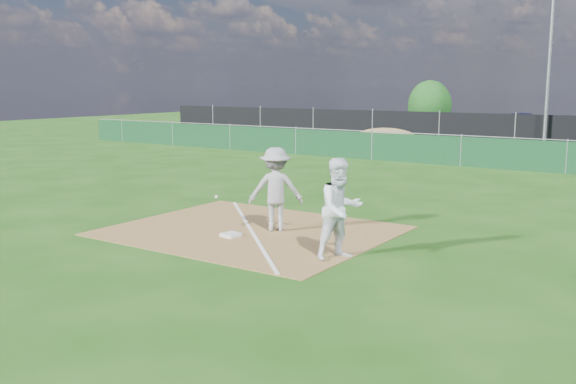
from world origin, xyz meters
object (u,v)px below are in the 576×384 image
object	(u,v)px
first_base	(231,235)
play_at_first	(276,189)
car_mid	(531,128)
light_pole	(549,69)
runner	(340,209)
car_left	(419,125)
tree_left	(430,105)

from	to	relation	value
first_base	play_at_first	bearing A→B (deg)	65.63
play_at_first	car_mid	distance (m)	26.48
light_pole	runner	distance (m)	22.84
light_pole	car_mid	world-z (taller)	light_pole
car_left	tree_left	xyz separation A→B (m)	(-1.06, 4.40, 1.07)
play_at_first	light_pole	bearing A→B (deg)	87.24
light_pole	play_at_first	distance (m)	21.62
play_at_first	runner	bearing A→B (deg)	-27.37
first_base	car_mid	bearing A→B (deg)	90.78
first_base	light_pole	bearing A→B (deg)	86.17
light_pole	car_left	distance (m)	10.67
car_mid	car_left	bearing A→B (deg)	68.08
light_pole	first_base	xyz separation A→B (m)	(-1.50, -22.42, -3.94)
light_pole	runner	bearing A→B (deg)	-86.65
play_at_first	tree_left	xyz separation A→B (m)	(-8.76, 30.99, 0.86)
play_at_first	car_left	bearing A→B (deg)	106.14
car_left	car_mid	size ratio (longest dim) A/B	0.89
light_pole	play_at_first	xyz separation A→B (m)	(-1.03, -21.38, -3.03)
car_mid	tree_left	bearing A→B (deg)	39.39
play_at_first	car_mid	xyz separation A→B (m)	(-0.85, 26.47, -0.14)
light_pole	tree_left	world-z (taller)	light_pole
tree_left	car_mid	bearing A→B (deg)	-29.76
play_at_first	car_left	world-z (taller)	play_at_first
light_pole	play_at_first	size ratio (longest dim) A/B	3.37
runner	car_mid	size ratio (longest dim) A/B	0.39
tree_left	first_base	bearing A→B (deg)	-75.49
runner	car_mid	world-z (taller)	runner
first_base	tree_left	world-z (taller)	tree_left
light_pole	car_left	world-z (taller)	light_pole
light_pole	car_mid	size ratio (longest dim) A/B	1.62
play_at_first	tree_left	distance (m)	32.22
first_base	car_left	bearing A→B (deg)	104.65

